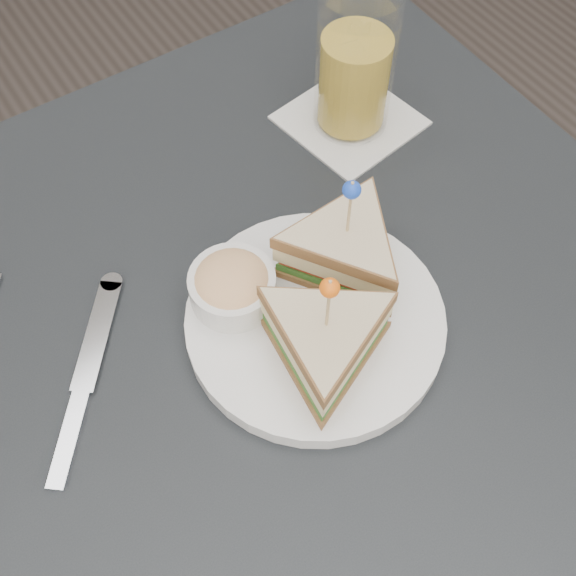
{
  "coord_description": "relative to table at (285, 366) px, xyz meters",
  "views": [
    {
      "loc": [
        -0.18,
        -0.27,
        1.33
      ],
      "look_at": [
        0.01,
        0.01,
        0.8
      ],
      "focal_mm": 45.0,
      "sensor_mm": 36.0,
      "label": 1
    }
  ],
  "objects": [
    {
      "name": "ground_plane",
      "position": [
        0.0,
        0.0,
        -0.67
      ],
      "size": [
        3.5,
        3.5,
        0.0
      ],
      "primitive_type": "plane",
      "color": "#3F3833"
    },
    {
      "name": "table",
      "position": [
        0.0,
        0.0,
        0.0
      ],
      "size": [
        0.8,
        0.8,
        0.75
      ],
      "color": "black",
      "rests_on": "ground"
    },
    {
      "name": "plate_meal",
      "position": [
        0.03,
        -0.01,
        0.11
      ],
      "size": [
        0.28,
        0.26,
        0.14
      ],
      "rotation": [
        0.0,
        0.0,
        -0.11
      ],
      "color": "white",
      "rests_on": "table"
    },
    {
      "name": "cutlery_knife",
      "position": [
        -0.18,
        0.05,
        0.08
      ],
      "size": [
        0.15,
        0.18,
        0.01
      ],
      "rotation": [
        0.0,
        0.0,
        -0.68
      ],
      "color": "white",
      "rests_on": "table"
    },
    {
      "name": "drink_set",
      "position": [
        0.21,
        0.19,
        0.15
      ],
      "size": [
        0.15,
        0.15,
        0.17
      ],
      "rotation": [
        0.0,
        0.0,
        0.16
      ],
      "color": "silver",
      "rests_on": "table"
    }
  ]
}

